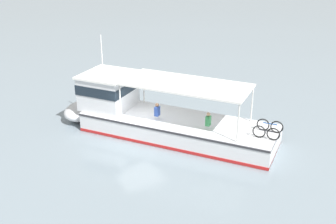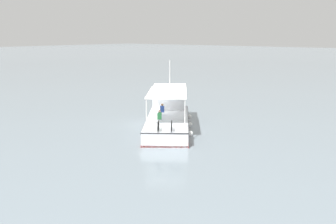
{
  "view_description": "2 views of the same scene",
  "coord_description": "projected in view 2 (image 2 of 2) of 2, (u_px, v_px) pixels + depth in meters",
  "views": [
    {
      "loc": [
        8.28,
        18.87,
        10.24
      ],
      "look_at": [
        -1.63,
        0.49,
        1.4
      ],
      "focal_mm": 44.03,
      "sensor_mm": 36.0,
      "label": 1
    },
    {
      "loc": [
        -23.37,
        27.03,
        7.69
      ],
      "look_at": [
        -1.63,
        0.49,
        1.4
      ],
      "focal_mm": 46.34,
      "sensor_mm": 36.0,
      "label": 2
    }
  ],
  "objects": [
    {
      "name": "ground_plane",
      "position": [
        157.0,
        125.0,
        36.52
      ],
      "size": [
        400.0,
        400.0,
        0.0
      ],
      "primitive_type": "plane",
      "color": "gray"
    },
    {
      "name": "ferry_main",
      "position": [
        169.0,
        114.0,
        35.94
      ],
      "size": [
        10.14,
        12.0,
        5.32
      ],
      "color": "silver",
      "rests_on": "ground"
    }
  ]
}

